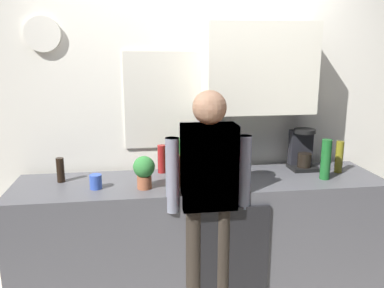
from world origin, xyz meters
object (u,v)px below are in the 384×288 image
Objects in this scene: bottle_clear_soda at (180,157)px; bottle_red_vinegar at (162,159)px; bottle_green_wine at (326,159)px; cup_blue_mug at (96,182)px; bottle_amber_beer at (177,172)px; bottle_dark_sauce at (60,170)px; coffee_maker at (302,151)px; bottle_olive_oil at (339,157)px; person_guest at (209,188)px; dish_soap at (237,160)px; person_at_sink at (209,188)px; potted_plant at (144,170)px.

bottle_red_vinegar is at bearing 153.83° from bottle_clear_soda.
bottle_green_wine reaches higher than bottle_red_vinegar.
cup_blue_mug is (-0.48, -0.31, -0.06)m from bottle_red_vinegar.
bottle_amber_beer reaches higher than bottle_dark_sauce.
coffee_maker is 0.29m from bottle_green_wine.
bottle_green_wine is 1.36× the size of bottle_red_vinegar.
coffee_maker is at bearing 149.46° from bottle_olive_oil.
bottle_red_vinegar is 0.60m from person_guest.
cup_blue_mug is (-1.60, -0.26, -0.10)m from coffee_maker.
person_at_sink is at bearing -122.57° from dish_soap.
bottle_green_wine is 0.23m from bottle_olive_oil.
cup_blue_mug is at bearing -34.87° from bottle_dark_sauce.
bottle_amber_beer is at bearing 139.93° from person_at_sink.
dish_soap is at bearing 15.28° from cup_blue_mug.
person_guest is (-0.91, -0.19, -0.11)m from bottle_green_wine.
bottle_amber_beer is at bearing -77.61° from bottle_red_vinegar.
bottle_clear_soda is 1.12× the size of bottle_olive_oil.
dish_soap is (0.52, 0.35, -0.04)m from bottle_amber_beer.
bottle_olive_oil is at bearing 16.91° from person_at_sink.
dish_soap is (1.34, 0.11, -0.01)m from bottle_dark_sauce.
cup_blue_mug is at bearing -147.13° from bottle_red_vinegar.
cup_blue_mug is 0.56× the size of dish_soap.
cup_blue_mug is at bearing -164.72° from dish_soap.
bottle_green_wine is at bearing 12.02° from person_at_sink.
bottle_clear_soda is 0.17× the size of person_at_sink.
bottle_dark_sauce is 0.78× the size of potted_plant.
bottle_green_wine is at bearing -6.14° from bottle_dark_sauce.
bottle_red_vinegar is (-1.37, 0.19, -0.01)m from bottle_olive_oil.
person_at_sink reaches higher than cup_blue_mug.
coffee_maker is 1.18× the size of bottle_clear_soda.
person_at_sink is (0.14, -0.46, -0.10)m from bottle_clear_soda.
bottle_clear_soda is 2.80× the size of cup_blue_mug.
person_at_sink is (0.19, -0.16, -0.08)m from bottle_amber_beer.
person_at_sink reaches higher than bottle_olive_oil.
bottle_green_wine is at bearing 170.09° from person_guest.
bottle_amber_beer is at bearing -178.44° from bottle_green_wine.
bottle_green_wine is 1.67× the size of bottle_dark_sauce.
dish_soap is (0.60, -0.01, -0.03)m from bottle_red_vinegar.
bottle_clear_soda is 0.88m from bottle_dark_sauce.
cup_blue_mug is (-0.61, -0.24, -0.09)m from bottle_clear_soda.
bottle_red_vinegar reaches higher than cup_blue_mug.
bottle_olive_oil is (2.11, -0.07, 0.04)m from bottle_dark_sauce.
bottle_olive_oil is 0.79m from dish_soap.
bottle_clear_soda is 0.49m from person_at_sink.
bottle_clear_soda is 0.48m from dish_soap.
bottle_green_wine is 0.19× the size of person_at_sink.
cup_blue_mug is (-1.67, 0.02, -0.10)m from bottle_green_wine.
bottle_red_vinegar is at bearing 67.55° from potted_plant.
potted_plant is at bearing 157.28° from person_at_sink.
bottle_clear_soda is 0.93× the size of bottle_green_wine.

